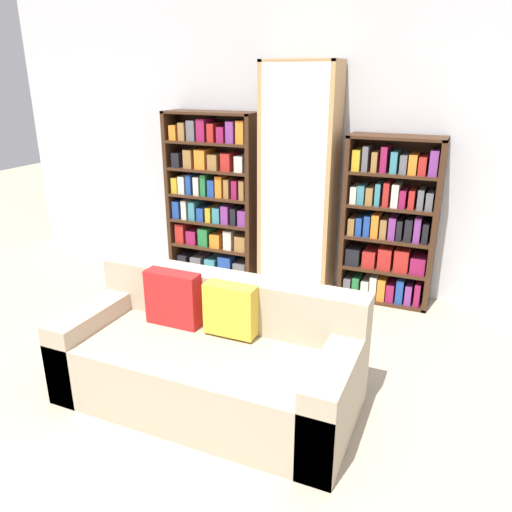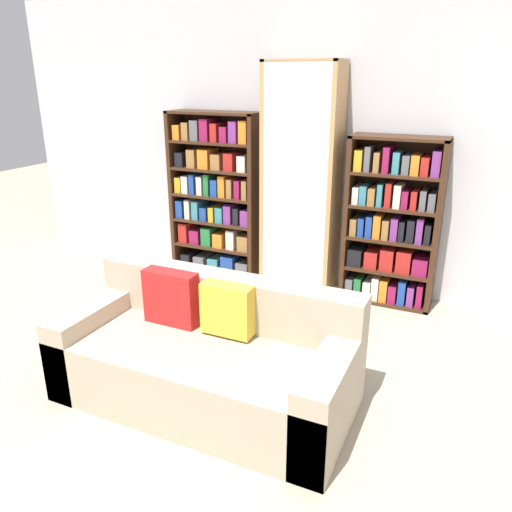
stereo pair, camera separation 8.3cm
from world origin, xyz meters
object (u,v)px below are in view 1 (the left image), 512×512
Objects in this scene: couch at (210,360)px; bookshelf_right at (390,226)px; wine_bottle at (329,308)px; display_cabinet at (299,182)px; bookshelf_left at (214,197)px.

bookshelf_right is (0.74, 1.95, 0.42)m from couch.
bookshelf_right is 0.95m from wine_bottle.
bookshelf_right is at bearing 69.09° from couch.
couch is 2.07m from display_cabinet.
couch is at bearing -87.23° from display_cabinet.
bookshelf_left reaches higher than bookshelf_right.
wine_bottle is at bearing -26.39° from bookshelf_left.
display_cabinet is 1.22m from wine_bottle.
couch is at bearing -110.91° from bookshelf_right.
bookshelf_right is 3.97× the size of wine_bottle.
bookshelf_left is 1.10× the size of bookshelf_right.
wine_bottle is (0.43, 1.25, -0.12)m from couch.
bookshelf_left is (-0.99, 1.95, 0.52)m from couch.
couch is 1.12× the size of bookshelf_left.
couch is at bearing -63.05° from bookshelf_left.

